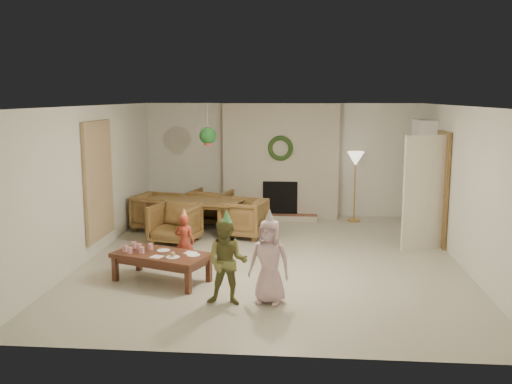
# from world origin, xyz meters

# --- Properties ---
(floor) EXTENTS (7.00, 7.00, 0.00)m
(floor) POSITION_xyz_m (0.00, 0.00, 0.00)
(floor) COLOR #B7B29E
(floor) RESTS_ON ground
(ceiling) EXTENTS (7.00, 7.00, 0.00)m
(ceiling) POSITION_xyz_m (0.00, 0.00, 2.50)
(ceiling) COLOR white
(ceiling) RESTS_ON wall_back
(wall_back) EXTENTS (7.00, 0.00, 7.00)m
(wall_back) POSITION_xyz_m (0.00, 3.50, 1.25)
(wall_back) COLOR silver
(wall_back) RESTS_ON floor
(wall_front) EXTENTS (7.00, 0.00, 7.00)m
(wall_front) POSITION_xyz_m (0.00, -3.50, 1.25)
(wall_front) COLOR silver
(wall_front) RESTS_ON floor
(wall_left) EXTENTS (0.00, 7.00, 7.00)m
(wall_left) POSITION_xyz_m (-3.00, 0.00, 1.25)
(wall_left) COLOR silver
(wall_left) RESTS_ON floor
(wall_right) EXTENTS (0.00, 7.00, 7.00)m
(wall_right) POSITION_xyz_m (3.00, 0.00, 1.25)
(wall_right) COLOR silver
(wall_right) RESTS_ON floor
(fireplace_mass) EXTENTS (2.50, 0.40, 2.50)m
(fireplace_mass) POSITION_xyz_m (0.00, 3.30, 1.25)
(fireplace_mass) COLOR #5B1918
(fireplace_mass) RESTS_ON floor
(fireplace_hearth) EXTENTS (1.60, 0.30, 0.12)m
(fireplace_hearth) POSITION_xyz_m (0.00, 2.95, 0.06)
(fireplace_hearth) COLOR maroon
(fireplace_hearth) RESTS_ON floor
(fireplace_firebox) EXTENTS (0.75, 0.12, 0.75)m
(fireplace_firebox) POSITION_xyz_m (0.00, 3.12, 0.45)
(fireplace_firebox) COLOR black
(fireplace_firebox) RESTS_ON floor
(fireplace_wreath) EXTENTS (0.54, 0.10, 0.54)m
(fireplace_wreath) POSITION_xyz_m (0.00, 3.07, 1.55)
(fireplace_wreath) COLOR #1E3915
(fireplace_wreath) RESTS_ON fireplace_mass
(floor_lamp_base) EXTENTS (0.28, 0.28, 0.03)m
(floor_lamp_base) POSITION_xyz_m (1.59, 3.00, 0.01)
(floor_lamp_base) COLOR gold
(floor_lamp_base) RESTS_ON floor
(floor_lamp_post) EXTENTS (0.03, 0.03, 1.35)m
(floor_lamp_post) POSITION_xyz_m (1.59, 3.00, 0.70)
(floor_lamp_post) COLOR gold
(floor_lamp_post) RESTS_ON floor
(floor_lamp_shade) EXTENTS (0.36, 0.36, 0.30)m
(floor_lamp_shade) POSITION_xyz_m (1.59, 3.00, 1.35)
(floor_lamp_shade) COLOR beige
(floor_lamp_shade) RESTS_ON floor_lamp_post
(bookshelf_carcass) EXTENTS (0.30, 1.00, 2.20)m
(bookshelf_carcass) POSITION_xyz_m (2.84, 2.30, 1.10)
(bookshelf_carcass) COLOR white
(bookshelf_carcass) RESTS_ON floor
(bookshelf_shelf_a) EXTENTS (0.30, 0.92, 0.03)m
(bookshelf_shelf_a) POSITION_xyz_m (2.82, 2.30, 0.45)
(bookshelf_shelf_a) COLOR white
(bookshelf_shelf_a) RESTS_ON bookshelf_carcass
(bookshelf_shelf_b) EXTENTS (0.30, 0.92, 0.03)m
(bookshelf_shelf_b) POSITION_xyz_m (2.82, 2.30, 0.85)
(bookshelf_shelf_b) COLOR white
(bookshelf_shelf_b) RESTS_ON bookshelf_carcass
(bookshelf_shelf_c) EXTENTS (0.30, 0.92, 0.03)m
(bookshelf_shelf_c) POSITION_xyz_m (2.82, 2.30, 1.25)
(bookshelf_shelf_c) COLOR white
(bookshelf_shelf_c) RESTS_ON bookshelf_carcass
(bookshelf_shelf_d) EXTENTS (0.30, 0.92, 0.03)m
(bookshelf_shelf_d) POSITION_xyz_m (2.82, 2.30, 1.65)
(bookshelf_shelf_d) COLOR white
(bookshelf_shelf_d) RESTS_ON bookshelf_carcass
(books_row_lower) EXTENTS (0.20, 0.40, 0.24)m
(books_row_lower) POSITION_xyz_m (2.80, 2.15, 0.59)
(books_row_lower) COLOR maroon
(books_row_lower) RESTS_ON bookshelf_shelf_a
(books_row_mid) EXTENTS (0.20, 0.44, 0.24)m
(books_row_mid) POSITION_xyz_m (2.80, 2.35, 0.99)
(books_row_mid) COLOR #274F91
(books_row_mid) RESTS_ON bookshelf_shelf_b
(books_row_upper) EXTENTS (0.20, 0.36, 0.22)m
(books_row_upper) POSITION_xyz_m (2.80, 2.20, 1.38)
(books_row_upper) COLOR #C58A2A
(books_row_upper) RESTS_ON bookshelf_shelf_c
(door_frame) EXTENTS (0.05, 0.86, 2.04)m
(door_frame) POSITION_xyz_m (2.96, 1.20, 1.02)
(door_frame) COLOR brown
(door_frame) RESTS_ON floor
(door_leaf) EXTENTS (0.77, 0.32, 2.00)m
(door_leaf) POSITION_xyz_m (2.58, 0.82, 1.00)
(door_leaf) COLOR beige
(door_leaf) RESTS_ON floor
(curtain_panel) EXTENTS (0.06, 1.20, 2.00)m
(curtain_panel) POSITION_xyz_m (-2.96, 0.20, 1.25)
(curtain_panel) COLOR tan
(curtain_panel) RESTS_ON wall_left
(dining_table) EXTENTS (2.07, 1.46, 0.66)m
(dining_table) POSITION_xyz_m (-1.63, 1.69, 0.33)
(dining_table) COLOR brown
(dining_table) RESTS_ON floor
(dining_chair_near) EXTENTS (0.94, 0.96, 0.73)m
(dining_chair_near) POSITION_xyz_m (-1.82, 0.89, 0.36)
(dining_chair_near) COLOR brown
(dining_chair_near) RESTS_ON floor
(dining_chair_far) EXTENTS (0.94, 0.96, 0.73)m
(dining_chair_far) POSITION_xyz_m (-1.43, 2.49, 0.36)
(dining_chair_far) COLOR brown
(dining_chair_far) RESTS_ON floor
(dining_chair_left) EXTENTS (0.96, 0.94, 0.73)m
(dining_chair_left) POSITION_xyz_m (-2.43, 1.88, 0.36)
(dining_chair_left) COLOR brown
(dining_chair_left) RESTS_ON floor
(dining_chair_right) EXTENTS (0.96, 0.94, 0.73)m
(dining_chair_right) POSITION_xyz_m (-0.63, 1.45, 0.36)
(dining_chair_right) COLOR brown
(dining_chair_right) RESTS_ON floor
(hanging_plant_cord) EXTENTS (0.01, 0.01, 0.70)m
(hanging_plant_cord) POSITION_xyz_m (-1.30, 1.50, 2.15)
(hanging_plant_cord) COLOR tan
(hanging_plant_cord) RESTS_ON ceiling
(hanging_plant_pot) EXTENTS (0.16, 0.16, 0.12)m
(hanging_plant_pot) POSITION_xyz_m (-1.30, 1.50, 1.80)
(hanging_plant_pot) COLOR #AA3E37
(hanging_plant_pot) RESTS_ON hanging_plant_cord
(hanging_plant_foliage) EXTENTS (0.32, 0.32, 0.32)m
(hanging_plant_foliage) POSITION_xyz_m (-1.30, 1.50, 1.92)
(hanging_plant_foliage) COLOR #1A4E20
(hanging_plant_foliage) RESTS_ON hanging_plant_pot
(coffee_table_top) EXTENTS (1.52, 1.12, 0.06)m
(coffee_table_top) POSITION_xyz_m (-1.53, -1.26, 0.39)
(coffee_table_top) COLOR #532C1B
(coffee_table_top) RESTS_ON floor
(coffee_table_apron) EXTENTS (1.39, 0.99, 0.08)m
(coffee_table_apron) POSITION_xyz_m (-1.53, -1.26, 0.32)
(coffee_table_apron) COLOR #532C1B
(coffee_table_apron) RESTS_ON floor
(coffee_leg_fl) EXTENTS (0.09, 0.09, 0.36)m
(coffee_leg_fl) POSITION_xyz_m (-2.21, -1.30, 0.18)
(coffee_leg_fl) COLOR #532C1B
(coffee_leg_fl) RESTS_ON floor
(coffee_leg_fr) EXTENTS (0.09, 0.09, 0.36)m
(coffee_leg_fr) POSITION_xyz_m (-1.04, -1.74, 0.18)
(coffee_leg_fr) COLOR #532C1B
(coffee_leg_fr) RESTS_ON floor
(coffee_leg_bl) EXTENTS (0.09, 0.09, 0.36)m
(coffee_leg_bl) POSITION_xyz_m (-2.01, -0.78, 0.18)
(coffee_leg_bl) COLOR #532C1B
(coffee_leg_bl) RESTS_ON floor
(coffee_leg_br) EXTENTS (0.09, 0.09, 0.36)m
(coffee_leg_br) POSITION_xyz_m (-0.85, -1.22, 0.18)
(coffee_leg_br) COLOR #532C1B
(coffee_leg_br) RESTS_ON floor
(cup_a) EXTENTS (0.09, 0.09, 0.09)m
(cup_a) POSITION_xyz_m (-2.07, -1.22, 0.47)
(cup_a) COLOR silver
(cup_a) RESTS_ON coffee_table_top
(cup_b) EXTENTS (0.09, 0.09, 0.09)m
(cup_b) POSITION_xyz_m (-2.00, -1.02, 0.47)
(cup_b) COLOR silver
(cup_b) RESTS_ON coffee_table_top
(cup_c) EXTENTS (0.09, 0.09, 0.09)m
(cup_c) POSITION_xyz_m (-1.98, -1.32, 0.47)
(cup_c) COLOR silver
(cup_c) RESTS_ON coffee_table_top
(cup_d) EXTENTS (0.09, 0.09, 0.09)m
(cup_d) POSITION_xyz_m (-1.90, -1.12, 0.47)
(cup_d) COLOR silver
(cup_d) RESTS_ON coffee_table_top
(cup_e) EXTENTS (0.09, 0.09, 0.09)m
(cup_e) POSITION_xyz_m (-1.81, -1.29, 0.47)
(cup_e) COLOR silver
(cup_e) RESTS_ON coffee_table_top
(cup_f) EXTENTS (0.09, 0.09, 0.09)m
(cup_f) POSITION_xyz_m (-1.73, -1.09, 0.47)
(cup_f) COLOR silver
(cup_f) RESTS_ON coffee_table_top
(plate_a) EXTENTS (0.24, 0.24, 0.01)m
(plate_a) POSITION_xyz_m (-1.53, -1.12, 0.43)
(plate_a) COLOR white
(plate_a) RESTS_ON coffee_table_top
(plate_b) EXTENTS (0.24, 0.24, 0.01)m
(plate_b) POSITION_xyz_m (-1.32, -1.45, 0.43)
(plate_b) COLOR white
(plate_b) RESTS_ON coffee_table_top
(plate_c) EXTENTS (0.24, 0.24, 0.01)m
(plate_c) POSITION_xyz_m (-1.05, -1.33, 0.43)
(plate_c) COLOR white
(plate_c) RESTS_ON coffee_table_top
(food_scoop) EXTENTS (0.09, 0.09, 0.07)m
(food_scoop) POSITION_xyz_m (-1.32, -1.45, 0.47)
(food_scoop) COLOR tan
(food_scoop) RESTS_ON plate_b
(napkin_left) EXTENTS (0.20, 0.20, 0.01)m
(napkin_left) POSITION_xyz_m (-1.54, -1.46, 0.42)
(napkin_left) COLOR #FFBBD5
(napkin_left) RESTS_ON coffee_table_top
(napkin_right) EXTENTS (0.20, 0.20, 0.01)m
(napkin_right) POSITION_xyz_m (-1.11, -1.21, 0.42)
(napkin_right) COLOR #FFBBD5
(napkin_right) RESTS_ON coffee_table_top
(child_red) EXTENTS (0.31, 0.21, 0.85)m
(child_red) POSITION_xyz_m (-1.33, -0.58, 0.42)
(child_red) COLOR #9F3222
(child_red) RESTS_ON floor
(party_hat_red) EXTENTS (0.15, 0.15, 0.16)m
(party_hat_red) POSITION_xyz_m (-1.33, -0.58, 0.88)
(party_hat_red) COLOR gold
(party_hat_red) RESTS_ON child_red
(child_plaid) EXTENTS (0.57, 0.45, 1.12)m
(child_plaid) POSITION_xyz_m (-0.46, -2.08, 0.56)
(child_plaid) COLOR #956028
(child_plaid) RESTS_ON floor
(party_hat_plaid) EXTENTS (0.17, 0.17, 0.18)m
(party_hat_plaid) POSITION_xyz_m (-0.46, -2.08, 1.16)
(party_hat_plaid) COLOR #47A758
(party_hat_plaid) RESTS_ON child_plaid
(child_pink) EXTENTS (0.60, 0.46, 1.10)m
(child_pink) POSITION_xyz_m (0.07, -1.97, 0.55)
(child_pink) COLOR beige
(child_pink) RESTS_ON floor
(party_hat_pink) EXTENTS (0.19, 0.19, 0.20)m
(party_hat_pink) POSITION_xyz_m (0.07, -1.97, 1.15)
(party_hat_pink) COLOR #ACABB2
(party_hat_pink) RESTS_ON child_pink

